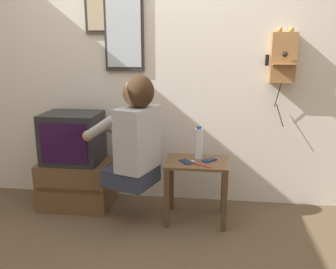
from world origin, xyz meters
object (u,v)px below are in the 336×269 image
Objects in this scene: framed_picture at (104,11)px; toothbrush at (200,164)px; person at (135,134)px; television at (73,138)px; wall_phone_antique at (283,57)px; cell_phone_held at (186,162)px; wall_mirror at (124,30)px; water_bottle at (199,143)px; cell_phone_spare at (209,160)px.

framed_picture is 2.26× the size of toothbrush.
framed_picture is (-0.36, 0.50, 0.95)m from person.
toothbrush is at bearing -11.46° from television.
wall_phone_antique is 1.12m from toothbrush.
framed_picture reaches higher than cell_phone_held.
cell_phone_held is (0.58, -0.44, -1.03)m from wall_mirror.
framed_picture is at bearing 46.87° from television.
wall_mirror is at bearing 88.30° from toothbrush.
wall_mirror is 4.34× the size of toothbrush.
television is at bearing -172.84° from wall_phone_antique.
water_bottle is (0.68, -0.31, -0.91)m from wall_mirror.
wall_phone_antique reaches higher than cell_phone_spare.
wall_phone_antique is at bearing -1.72° from wall_mirror.
cell_phone_held is (0.40, 0.06, -0.23)m from person.
toothbrush reaches higher than cell_phone_spare.
wall_phone_antique is at bearing 22.01° from water_bottle.
wall_mirror is 5.14× the size of cell_phone_held.
wall_phone_antique is 1.56m from framed_picture.
person is at bearing -69.26° from wall_mirror.
wall_mirror is 1.17m from water_bottle.
person is 1.14m from framed_picture.
framed_picture is at bearing 55.17° from person.
person is 0.96m from wall_mirror.
television is at bearing 88.36° from person.
framed_picture is 1.47m from cell_phone_held.
cell_phone_spare is 0.82× the size of toothbrush.
water_bottle is (1.10, -0.05, 0.00)m from television.
wall_phone_antique is at bearing -49.16° from person.
water_bottle is at bearing -49.87° from person.
cell_phone_spare is 0.17m from water_bottle.
cell_phone_held is at bearing -120.11° from cell_phone_spare.
framed_picture is at bearing 178.95° from wall_mirror.
framed_picture is at bearing 114.84° from cell_phone_held.
wall_phone_antique is (1.16, 0.45, 0.58)m from person.
person reaches higher than cell_phone_held.
person is 2.41× the size of framed_picture.
wall_mirror reaches higher than framed_picture.
framed_picture reaches higher than water_bottle.
television is at bearing -144.66° from cell_phone_spare.
wall_mirror is 2.60× the size of water_bottle.
water_bottle is at bearing -157.99° from wall_phone_antique.
television is 0.69× the size of wall_mirror.
cell_phone_held is (1.00, -0.18, -0.12)m from television.
water_bottle is at bearing 19.16° from cell_phone_held.
wall_phone_antique reaches higher than toothbrush.
television is 3.01× the size of toothbrush.
water_bottle is 1.67× the size of toothbrush.
water_bottle is at bearing -2.47° from television.
wall_mirror is (-0.19, 0.50, 0.80)m from person.
cell_phone_spare is 0.49× the size of water_bottle.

